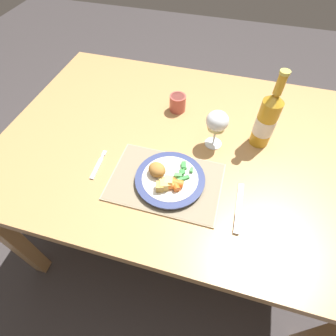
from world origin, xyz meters
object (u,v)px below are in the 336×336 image
fork (98,166)px  dinner_plate (170,179)px  wine_glass (217,122)px  dining_table (186,154)px  bottle (267,120)px  drinking_cup (178,103)px  table_knife (238,212)px

fork → dinner_plate: bearing=1.1°
dinner_plate → wine_glass: (0.11, 0.22, 0.09)m
dining_table → bottle: bottle is taller
dinner_plate → wine_glass: wine_glass is taller
dinner_plate → bottle: bearing=44.9°
fork → drinking_cup: (0.19, 0.38, 0.03)m
fork → bottle: bottle is taller
fork → bottle: bearing=27.4°
table_knife → bottle: size_ratio=0.62×
table_knife → wine_glass: (-0.13, 0.27, 0.10)m
dining_table → fork: fork is taller
bottle → dinner_plate: bearing=-135.1°
dinner_plate → table_knife: size_ratio=1.25×
fork → table_knife: (0.50, -0.05, 0.00)m
dining_table → bottle: (0.26, 0.07, 0.19)m
dining_table → table_knife: bearing=-49.5°
dinner_plate → bottle: (0.28, 0.28, 0.09)m
dinner_plate → table_knife: bearing=-12.8°
dining_table → drinking_cup: (-0.08, 0.17, 0.12)m
table_knife → wine_glass: 0.32m
fork → wine_glass: 0.45m
fork → table_knife: table_knife is taller
dining_table → bottle: size_ratio=4.79×
wine_glass → drinking_cup: 0.25m
dining_table → drinking_cup: drinking_cup is taller
wine_glass → table_knife: bearing=-65.2°
dinner_plate → bottle: size_ratio=0.78×
dinner_plate → dining_table: bearing=86.6°
dinner_plate → fork: (-0.27, -0.01, -0.01)m
bottle → drinking_cup: bottle is taller
wine_glass → fork: bearing=-149.3°
dining_table → wine_glass: (0.10, 0.01, 0.19)m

